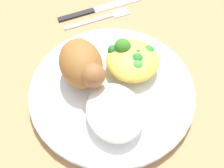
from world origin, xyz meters
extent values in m
plane|color=#A2794E|center=(0.00, 0.00, 0.00)|extent=(2.00, 2.00, 0.00)
cylinder|color=white|center=(0.00, 0.00, 0.01)|extent=(0.28, 0.28, 0.02)
torus|color=white|center=(0.00, 0.00, 0.02)|extent=(0.28, 0.28, 0.01)
ellipsoid|color=brown|center=(-0.04, -0.04, 0.05)|extent=(0.09, 0.07, 0.07)
sphere|color=brown|center=(0.00, -0.03, 0.07)|extent=(0.04, 0.04, 0.04)
ellipsoid|color=silver|center=(0.06, -0.01, 0.04)|extent=(0.11, 0.09, 0.03)
ellipsoid|color=#ECC148|center=(-0.03, 0.05, 0.04)|extent=(0.09, 0.09, 0.04)
sphere|color=#308E30|center=(-0.04, 0.08, 0.04)|extent=(0.02, 0.02, 0.02)
sphere|color=#2D6B2A|center=(-0.03, 0.06, 0.04)|extent=(0.02, 0.02, 0.02)
sphere|color=#27702C|center=(-0.06, 0.02, 0.05)|extent=(0.02, 0.02, 0.02)
sphere|color=#347621|center=(-0.05, 0.04, 0.05)|extent=(0.03, 0.03, 0.03)
sphere|color=#2A7430|center=(-0.02, 0.05, 0.05)|extent=(0.02, 0.02, 0.02)
sphere|color=#2E8935|center=(-0.05, 0.05, 0.04)|extent=(0.02, 0.02, 0.02)
sphere|color=#46903D|center=(-0.01, 0.05, 0.04)|extent=(0.03, 0.03, 0.03)
cube|color=silver|center=(-0.18, 0.01, 0.00)|extent=(0.02, 0.11, 0.01)
cube|color=silver|center=(-0.19, 0.08, 0.00)|extent=(0.02, 0.04, 0.00)
cube|color=black|center=(-0.21, -0.01, 0.00)|extent=(0.02, 0.08, 0.01)
cube|color=#B2B2B7|center=(-0.22, 0.09, 0.00)|extent=(0.03, 0.11, 0.00)
camera|label=1|loc=(0.26, -0.09, 0.44)|focal=47.50mm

